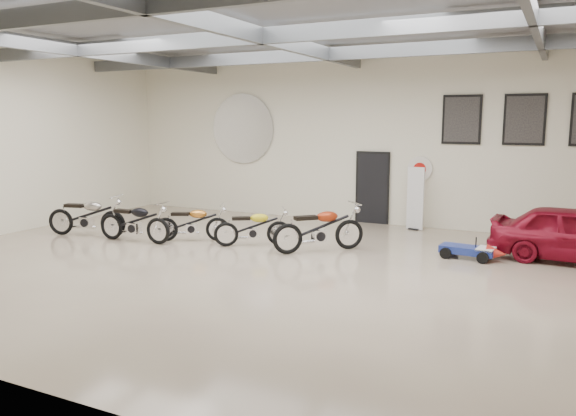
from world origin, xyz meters
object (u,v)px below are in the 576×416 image
at_px(motorcycle_black, 134,221).
at_px(motorcycle_gold, 192,222).
at_px(go_kart, 473,248).
at_px(motorcycle_silver, 86,215).
at_px(motorcycle_yellow, 253,227).
at_px(banner_stand, 415,198).
at_px(motorcycle_red, 319,228).

xyz_separation_m(motorcycle_black, motorcycle_gold, (1.27, 0.72, -0.05)).
distance_m(motorcycle_gold, go_kart, 6.90).
bearing_deg(motorcycle_gold, motorcycle_silver, 168.26).
distance_m(motorcycle_gold, motorcycle_yellow, 1.69).
relative_size(banner_stand, motorcycle_red, 0.81).
bearing_deg(motorcycle_black, go_kart, 10.18).
relative_size(motorcycle_silver, go_kart, 1.52).
xyz_separation_m(banner_stand, motorcycle_red, (-1.39, -3.69, -0.33)).
bearing_deg(motorcycle_black, banner_stand, 35.00).
bearing_deg(motorcycle_silver, banner_stand, 17.21).
xyz_separation_m(banner_stand, motorcycle_yellow, (-3.11, -3.84, -0.42)).
xyz_separation_m(motorcycle_gold, go_kart, (6.79, 1.21, -0.23)).
relative_size(motorcycle_gold, motorcycle_red, 0.85).
height_order(motorcycle_black, go_kart, motorcycle_black).
height_order(banner_stand, motorcycle_red, banner_stand).
xyz_separation_m(motorcycle_yellow, motorcycle_red, (1.72, 0.15, 0.10)).
xyz_separation_m(motorcycle_gold, motorcycle_yellow, (1.67, 0.22, -0.01)).
distance_m(motorcycle_black, go_kart, 8.29).
xyz_separation_m(motorcycle_silver, motorcycle_gold, (2.91, 0.72, -0.08)).
bearing_deg(motorcycle_yellow, motorcycle_silver, 158.66).
height_order(motorcycle_black, motorcycle_red, motorcycle_red).
xyz_separation_m(motorcycle_silver, motorcycle_black, (1.64, 0.00, -0.03)).
relative_size(motorcycle_silver, motorcycle_red, 0.98).
bearing_deg(motorcycle_yellow, motorcycle_gold, 154.53).
bearing_deg(motorcycle_gold, go_kart, -15.53).
distance_m(banner_stand, motorcycle_gold, 6.28).
bearing_deg(go_kart, banner_stand, 131.40).
bearing_deg(banner_stand, go_kart, -44.15).
distance_m(banner_stand, motorcycle_silver, 9.06).
height_order(motorcycle_silver, motorcycle_red, motorcycle_red).
relative_size(banner_stand, motorcycle_silver, 0.83).
bearing_deg(go_kart, motorcycle_yellow, -162.76).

